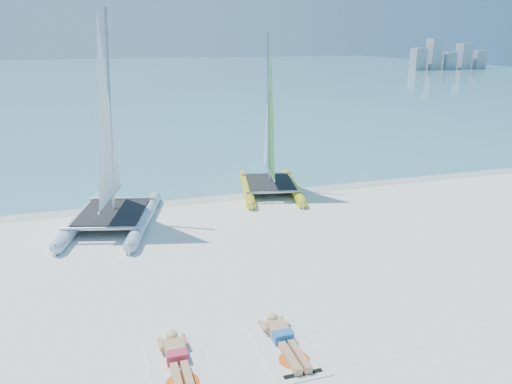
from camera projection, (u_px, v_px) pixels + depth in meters
ground at (247, 261)px, 12.69m from camera, size 140.00×140.00×0.00m
sea at (119, 76)px, 69.98m from camera, size 140.00×115.00×0.01m
wet_sand_strip at (203, 197)px, 17.69m from camera, size 140.00×1.40×0.01m
distant_skyline at (447, 57)px, 83.96m from camera, size 14.00×2.00×5.00m
catamaran_blue at (108, 162)px, 14.63m from camera, size 3.46×5.18×6.48m
catamaran_yellow at (269, 140)px, 18.16m from camera, size 2.89×4.68×5.80m
towel_a at (179, 370)px, 8.52m from camera, size 1.00×1.85×0.02m
sunbather_a at (177, 358)px, 8.66m from camera, size 0.37×1.73×0.26m
towel_b at (287, 349)px, 9.11m from camera, size 1.00×1.85×0.02m
sunbather_b at (284, 338)px, 9.25m from camera, size 0.37×1.73×0.26m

